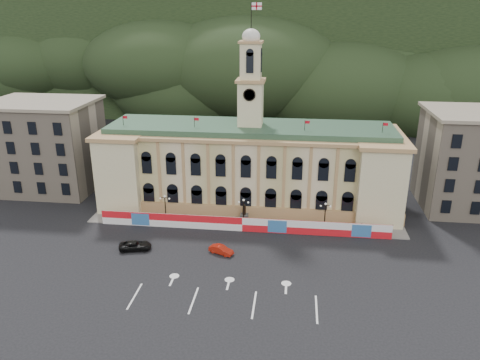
# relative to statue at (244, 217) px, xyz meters

# --- Properties ---
(ground) EXTENTS (260.00, 260.00, 0.00)m
(ground) POSITION_rel_statue_xyz_m (0.00, -18.00, -1.19)
(ground) COLOR black
(ground) RESTS_ON ground
(lane_markings) EXTENTS (26.00, 10.00, 0.02)m
(lane_markings) POSITION_rel_statue_xyz_m (0.00, -23.00, -1.18)
(lane_markings) COLOR white
(lane_markings) RESTS_ON ground
(hill_ridge) EXTENTS (230.00, 80.00, 64.00)m
(hill_ridge) POSITION_rel_statue_xyz_m (0.03, 103.99, 18.30)
(hill_ridge) COLOR black
(hill_ridge) RESTS_ON ground
(city_hall) EXTENTS (56.20, 17.60, 37.10)m
(city_hall) POSITION_rel_statue_xyz_m (0.00, 9.63, 6.66)
(city_hall) COLOR beige
(city_hall) RESTS_ON ground
(side_building_left) EXTENTS (21.00, 17.00, 18.60)m
(side_building_left) POSITION_rel_statue_xyz_m (-43.00, 12.93, 8.14)
(side_building_left) COLOR tan
(side_building_left) RESTS_ON ground
(hoarding_fence) EXTENTS (50.00, 0.44, 2.50)m
(hoarding_fence) POSITION_rel_statue_xyz_m (0.06, -2.93, 0.06)
(hoarding_fence) COLOR red
(hoarding_fence) RESTS_ON ground
(pavement) EXTENTS (56.00, 5.50, 0.16)m
(pavement) POSITION_rel_statue_xyz_m (0.00, -0.25, -1.11)
(pavement) COLOR slate
(pavement) RESTS_ON ground
(statue) EXTENTS (1.40, 1.40, 3.72)m
(statue) POSITION_rel_statue_xyz_m (0.00, 0.00, 0.00)
(statue) COLOR #595651
(statue) RESTS_ON ground
(lamp_left) EXTENTS (1.96, 0.44, 5.15)m
(lamp_left) POSITION_rel_statue_xyz_m (-14.00, -1.00, 1.89)
(lamp_left) COLOR black
(lamp_left) RESTS_ON ground
(lamp_center) EXTENTS (1.96, 0.44, 5.15)m
(lamp_center) POSITION_rel_statue_xyz_m (0.00, -1.00, 1.89)
(lamp_center) COLOR black
(lamp_center) RESTS_ON ground
(lamp_right) EXTENTS (1.96, 0.44, 5.15)m
(lamp_right) POSITION_rel_statue_xyz_m (14.00, -1.00, 1.89)
(lamp_right) COLOR black
(lamp_right) RESTS_ON ground
(red_sedan) EXTENTS (4.26, 4.94, 1.30)m
(red_sedan) POSITION_rel_statue_xyz_m (-2.35, -11.23, -0.54)
(red_sedan) COLOR #A81A0C
(red_sedan) RESTS_ON ground
(black_suv) EXTENTS (4.49, 6.05, 1.40)m
(black_suv) POSITION_rel_statue_xyz_m (-16.09, -11.61, -0.48)
(black_suv) COLOR black
(black_suv) RESTS_ON ground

